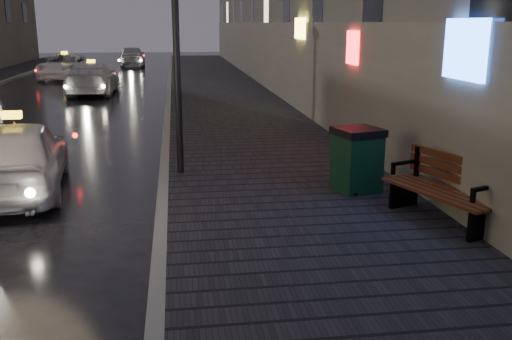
{
  "coord_description": "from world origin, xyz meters",
  "views": [
    {
      "loc": [
        1.79,
        -5.65,
        3.19
      ],
      "look_at": [
        3.06,
        3.28,
        0.85
      ],
      "focal_mm": 40.0,
      "sensor_mm": 36.0,
      "label": 1
    }
  ],
  "objects_px": {
    "lamp_near": "(175,7)",
    "taxi_near": "(16,156)",
    "bench": "(446,189)",
    "taxi_far": "(65,66)",
    "trash_bin": "(357,159)",
    "taxi_mid": "(92,79)",
    "lamp_far": "(174,16)",
    "car_far": "(132,56)"
  },
  "relations": [
    {
      "from": "lamp_near",
      "to": "taxi_far",
      "type": "distance_m",
      "value": 24.24
    },
    {
      "from": "taxi_near",
      "to": "car_far",
      "type": "height_order",
      "value": "car_far"
    },
    {
      "from": "trash_bin",
      "to": "taxi_mid",
      "type": "bearing_deg",
      "value": 97.55
    },
    {
      "from": "taxi_far",
      "to": "bench",
      "type": "bearing_deg",
      "value": -64.0
    },
    {
      "from": "car_far",
      "to": "taxi_near",
      "type": "bearing_deg",
      "value": 86.06
    },
    {
      "from": "trash_bin",
      "to": "car_far",
      "type": "height_order",
      "value": "car_far"
    },
    {
      "from": "car_far",
      "to": "taxi_far",
      "type": "bearing_deg",
      "value": 66.28
    },
    {
      "from": "taxi_near",
      "to": "taxi_mid",
      "type": "xyz_separation_m",
      "value": [
        -0.69,
        15.89,
        -0.01
      ]
    },
    {
      "from": "bench",
      "to": "taxi_far",
      "type": "xyz_separation_m",
      "value": [
        -10.43,
        26.84,
        0.05
      ]
    },
    {
      "from": "lamp_far",
      "to": "bench",
      "type": "distance_m",
      "value": 20.22
    },
    {
      "from": "lamp_near",
      "to": "taxi_near",
      "type": "xyz_separation_m",
      "value": [
        -3.1,
        -0.57,
        -2.76
      ]
    },
    {
      "from": "lamp_near",
      "to": "car_far",
      "type": "xyz_separation_m",
      "value": [
        -3.13,
        32.21,
        -2.72
      ]
    },
    {
      "from": "lamp_far",
      "to": "taxi_far",
      "type": "relative_size",
      "value": 1.02
    },
    {
      "from": "bench",
      "to": "car_far",
      "type": "height_order",
      "value": "car_far"
    },
    {
      "from": "lamp_far",
      "to": "car_far",
      "type": "relative_size",
      "value": 1.17
    },
    {
      "from": "lamp_far",
      "to": "car_far",
      "type": "bearing_deg",
      "value": 100.93
    },
    {
      "from": "bench",
      "to": "car_far",
      "type": "relative_size",
      "value": 0.48
    },
    {
      "from": "trash_bin",
      "to": "car_far",
      "type": "xyz_separation_m",
      "value": [
        -6.35,
        34.02,
        0.02
      ]
    },
    {
      "from": "lamp_near",
      "to": "car_far",
      "type": "bearing_deg",
      "value": 95.55
    },
    {
      "from": "lamp_near",
      "to": "taxi_near",
      "type": "height_order",
      "value": "lamp_near"
    },
    {
      "from": "bench",
      "to": "trash_bin",
      "type": "relative_size",
      "value": 1.83
    },
    {
      "from": "lamp_near",
      "to": "taxi_mid",
      "type": "xyz_separation_m",
      "value": [
        -3.78,
        15.32,
        -2.77
      ]
    },
    {
      "from": "lamp_near",
      "to": "taxi_mid",
      "type": "height_order",
      "value": "lamp_near"
    },
    {
      "from": "taxi_mid",
      "to": "bench",
      "type": "bearing_deg",
      "value": 113.14
    },
    {
      "from": "taxi_mid",
      "to": "taxi_far",
      "type": "xyz_separation_m",
      "value": [
        -2.57,
        7.91,
        0.01
      ]
    },
    {
      "from": "taxi_near",
      "to": "bench",
      "type": "bearing_deg",
      "value": 150.34
    },
    {
      "from": "taxi_mid",
      "to": "car_far",
      "type": "height_order",
      "value": "car_far"
    },
    {
      "from": "taxi_mid",
      "to": "lamp_far",
      "type": "bearing_deg",
      "value": -169.23
    },
    {
      "from": "taxi_mid",
      "to": "car_far",
      "type": "relative_size",
      "value": 1.1
    },
    {
      "from": "taxi_mid",
      "to": "lamp_near",
      "type": "bearing_deg",
      "value": 104.46
    },
    {
      "from": "trash_bin",
      "to": "taxi_near",
      "type": "bearing_deg",
      "value": 154.29
    },
    {
      "from": "lamp_near",
      "to": "bench",
      "type": "xyz_separation_m",
      "value": [
        4.08,
        -3.61,
        -2.82
      ]
    },
    {
      "from": "lamp_near",
      "to": "car_far",
      "type": "height_order",
      "value": "lamp_near"
    },
    {
      "from": "bench",
      "to": "taxi_near",
      "type": "xyz_separation_m",
      "value": [
        -7.17,
        3.03,
        0.05
      ]
    },
    {
      "from": "trash_bin",
      "to": "car_far",
      "type": "relative_size",
      "value": 0.26
    },
    {
      "from": "taxi_mid",
      "to": "taxi_far",
      "type": "distance_m",
      "value": 8.31
    },
    {
      "from": "lamp_near",
      "to": "bench",
      "type": "distance_m",
      "value": 6.13
    },
    {
      "from": "lamp_far",
      "to": "bench",
      "type": "height_order",
      "value": "lamp_far"
    },
    {
      "from": "taxi_near",
      "to": "taxi_far",
      "type": "relative_size",
      "value": 0.82
    },
    {
      "from": "bench",
      "to": "taxi_mid",
      "type": "height_order",
      "value": "taxi_mid"
    },
    {
      "from": "taxi_mid",
      "to": "taxi_near",
      "type": "bearing_deg",
      "value": 93.07
    },
    {
      "from": "bench",
      "to": "taxi_near",
      "type": "distance_m",
      "value": 7.79
    }
  ]
}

